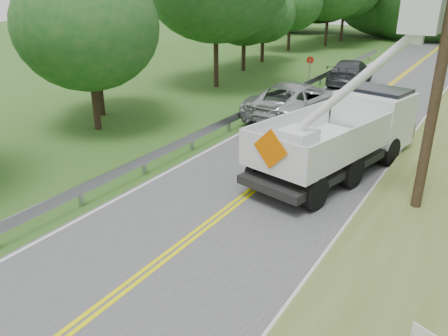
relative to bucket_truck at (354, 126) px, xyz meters
The scene contains 7 objects.
ground 11.95m from the bucket_truck, 100.50° to the right, with size 140.00×140.00×0.00m, color #2F5A1A.
road 3.61m from the bucket_truck, 132.29° to the left, with size 7.20×96.00×0.03m.
guardrail 7.08m from the bucket_truck, 152.05° to the left, with size 0.18×48.00×0.77m.
bucket_truck is the anchor object (origin of this frame).
suv_silver 6.83m from the bucket_truck, 131.28° to the left, with size 3.09×6.69×1.86m, color #B6B9BE.
suv_darkgrey 15.35m from the bucket_truck, 107.49° to the left, with size 2.34×5.75×1.67m, color #3C4044.
stop_sign_permanent 12.83m from the bucket_truck, 119.13° to the left, with size 0.45×0.20×2.22m.
Camera 1 is at (6.46, -4.36, 6.62)m, focal length 35.91 mm.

